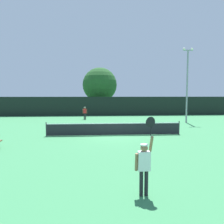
{
  "coord_description": "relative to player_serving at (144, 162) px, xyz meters",
  "views": [
    {
      "loc": [
        -1.52,
        -17.28,
        3.17
      ],
      "look_at": [
        0.0,
        2.19,
        1.65
      ],
      "focal_mm": 36.04,
      "sensor_mm": 36.0,
      "label": 1
    }
  ],
  "objects": [
    {
      "name": "light_pole",
      "position": [
        8.83,
        17.8,
        3.64
      ],
      "size": [
        1.18,
        0.28,
        8.33
      ],
      "color": "gray",
      "rests_on": "ground"
    },
    {
      "name": "player_serving",
      "position": [
        0.0,
        0.0,
        0.0
      ],
      "size": [
        0.68,
        0.39,
        2.48
      ],
      "color": "white",
      "rests_on": "ground"
    },
    {
      "name": "tennis_ball",
      "position": [
        0.42,
        12.24,
        -1.05
      ],
      "size": [
        0.07,
        0.07,
        0.07
      ],
      "primitive_type": "sphere",
      "color": "#CCE033",
      "rests_on": "ground"
    },
    {
      "name": "tennis_net",
      "position": [
        -0.02,
        10.52,
        -0.57
      ],
      "size": [
        10.47,
        0.08,
        1.07
      ],
      "color": "#232328",
      "rests_on": "ground"
    },
    {
      "name": "player_receiving",
      "position": [
        -2.77,
        21.97,
        -0.13
      ],
      "size": [
        0.57,
        0.23,
        1.58
      ],
      "rotation": [
        0.0,
        0.0,
        3.14
      ],
      "color": "red",
      "rests_on": "ground"
    },
    {
      "name": "large_tree",
      "position": [
        -0.62,
        31.34,
        3.71
      ],
      "size": [
        5.75,
        5.75,
        7.68
      ],
      "color": "brown",
      "rests_on": "ground"
    },
    {
      "name": "parked_car_near",
      "position": [
        -2.97,
        35.04,
        -0.31
      ],
      "size": [
        2.5,
        4.43,
        1.69
      ],
      "rotation": [
        0.0,
        0.0,
        -0.15
      ],
      "color": "white",
      "rests_on": "ground"
    },
    {
      "name": "perimeter_fence",
      "position": [
        -0.02,
        27.02,
        0.33
      ],
      "size": [
        39.48,
        0.12,
        2.84
      ],
      "primitive_type": "cube",
      "color": "black",
      "rests_on": "ground"
    },
    {
      "name": "ground_plane",
      "position": [
        -0.02,
        10.52,
        -1.09
      ],
      "size": [
        120.0,
        120.0,
        0.0
      ],
      "primitive_type": "plane",
      "color": "#387F4C"
    }
  ]
}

